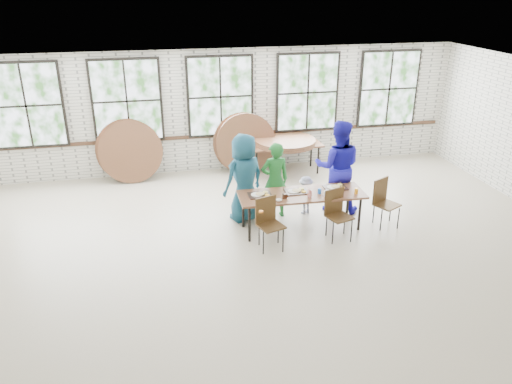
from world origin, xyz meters
The scene contains 13 objects.
room centered at (0.00, 4.44, 1.83)m, with size 12.00×12.00×12.00m.
dining_table centered at (0.99, 0.85, 0.69)m, with size 2.42×0.88×0.74m.
chair_near_left centered at (0.20, 0.30, 0.56)m, with size 0.53×0.52×0.95m.
chair_near_right centered at (1.53, 0.38, 0.56)m, with size 0.52×0.51×0.95m.
chair_spare centered at (2.61, 0.68, 0.56)m, with size 0.56×0.55×0.95m.
adult_teal centered at (0.00, 1.50, 0.89)m, with size 0.87×0.57×1.78m, color navy.
adult_green centered at (0.62, 1.50, 0.79)m, with size 0.57×0.38×1.57m, color #1C6927.
toddler centered at (1.28, 1.50, 0.40)m, with size 0.52×0.30×0.81m, color #151B43.
adult_blue centered at (1.94, 1.50, 0.97)m, with size 0.94×0.73×1.94m, color #1D18AE.
storage_table centered at (1.50, 3.89, 0.69)m, with size 1.82×0.81×0.74m.
tabletop_clutter centered at (1.09, 0.82, 0.77)m, with size 2.06×0.60×0.11m.
round_tops_stacked centered at (1.50, 3.89, 0.80)m, with size 1.50×1.50×0.13m.
round_tops_leaning centered at (-0.86, 4.17, 0.73)m, with size 4.35×0.43×1.49m.
Camera 1 is at (-1.72, -7.45, 4.49)m, focal length 35.00 mm.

